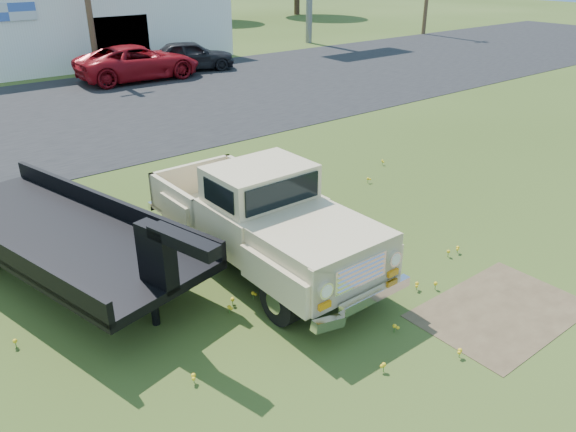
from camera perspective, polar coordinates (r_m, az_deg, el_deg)
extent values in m
plane|color=#324416|center=(11.23, 3.65, -5.49)|extent=(140.00, 140.00, 0.00)
cube|color=black|center=(23.76, -21.57, 9.50)|extent=(90.00, 14.00, 0.02)
cube|color=#4C3D29|center=(10.70, 20.80, -9.02)|extent=(3.00, 2.00, 0.01)
cube|color=#4C3D29|center=(12.88, -13.62, -1.95)|extent=(2.20, 1.60, 0.01)
cube|color=white|center=(36.54, -19.11, 18.04)|extent=(14.00, 8.00, 4.00)
cube|color=black|center=(32.93, -16.46, 17.01)|extent=(3.00, 0.10, 2.20)
cube|color=silver|center=(30.98, -26.55, 18.04)|extent=(2.50, 0.08, 0.80)
cylinder|color=#362318|center=(49.86, -17.50, 19.48)|extent=(0.56, 0.56, 3.42)
imported|color=maroon|center=(29.50, -14.95, 14.82)|extent=(6.07, 2.95, 1.66)
imported|color=black|center=(31.43, -9.83, 15.76)|extent=(4.88, 3.26, 1.54)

